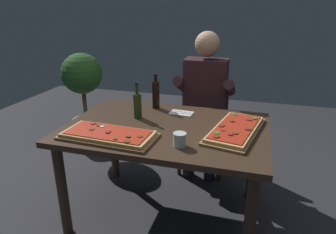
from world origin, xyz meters
TOP-DOWN VIEW (x-y plane):
  - ground_plane at (0.00, 0.00)m, footprint 6.40×6.40m
  - dining_table at (0.00, 0.00)m, footprint 1.40×0.96m
  - pizza_rectangular_front at (-0.30, -0.29)m, footprint 0.63×0.32m
  - pizza_rectangular_left at (0.47, 0.02)m, footprint 0.39×0.65m
  - wine_bottle_dark at (-0.19, 0.36)m, footprint 0.06×0.06m
  - oil_bottle_amber at (-0.25, 0.10)m, footprint 0.06×0.06m
  - tumbler_near_camera at (0.17, -0.28)m, footprint 0.08×0.08m
  - napkin_cutlery_set at (0.04, 0.28)m, footprint 0.19×0.12m
  - diner_chair at (0.14, 0.86)m, footprint 0.44×0.44m
  - seated_diner at (0.14, 0.74)m, footprint 0.53×0.41m
  - potted_plant_corner at (-1.22, 0.93)m, footprint 0.44×0.44m

SIDE VIEW (x-z plane):
  - ground_plane at x=0.00m, z-range 0.00..0.00m
  - diner_chair at x=0.14m, z-range 0.05..0.92m
  - dining_table at x=0.00m, z-range 0.27..1.01m
  - potted_plant_corner at x=-1.22m, z-range 0.12..1.19m
  - seated_diner at x=0.14m, z-range 0.08..1.41m
  - napkin_cutlery_set at x=0.04m, z-range 0.74..0.75m
  - pizza_rectangular_front at x=-0.30m, z-range 0.74..0.78m
  - pizza_rectangular_left at x=0.47m, z-range 0.74..0.78m
  - tumbler_near_camera at x=0.17m, z-range 0.73..0.82m
  - oil_bottle_amber at x=-0.25m, z-range 0.71..0.98m
  - wine_bottle_dark at x=-0.19m, z-range 0.72..1.00m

